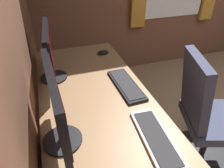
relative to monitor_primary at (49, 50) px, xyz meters
name	(u,v)px	position (x,y,z in m)	size (l,w,h in m)	color
desk	(104,124)	(-0.53, -0.24, -0.30)	(2.08, 0.73, 0.73)	#936D47
monitor_primary	(49,50)	(0.00, 0.00, 0.00)	(0.55, 0.20, 0.40)	black
monitor_secondary	(56,106)	(-0.63, 0.01, 0.00)	(0.51, 0.20, 0.41)	black
keyboard_main	(126,85)	(-0.28, -0.48, -0.22)	(0.42, 0.15, 0.02)	black
keyboard_spare	(156,138)	(-0.78, -0.44, -0.22)	(0.43, 0.17, 0.02)	silver
mouse_main	(103,52)	(0.28, -0.47, -0.21)	(0.06, 0.10, 0.03)	black
office_chair	(204,121)	(-0.54, -1.03, -0.50)	(0.56, 0.60, 0.97)	#383D56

